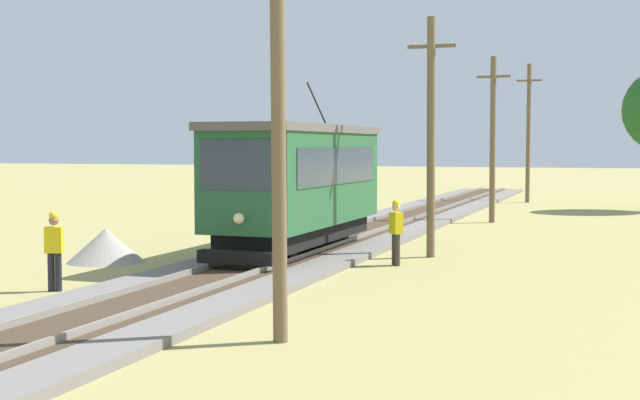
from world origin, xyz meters
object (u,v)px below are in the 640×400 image
red_tram (298,182)px  utility_pole_far (493,138)px  utility_pole_near_tram (278,103)px  track_worker (54,247)px  gravel_pile (106,245)px  second_worker (396,229)px  utility_pole_mid (431,135)px  utility_pole_distant (528,132)px

red_tram → utility_pole_far: bearing=74.8°
utility_pole_near_tram → track_worker: 7.84m
utility_pole_near_tram → gravel_pile: (-8.28, 7.59, -3.45)m
gravel_pile → track_worker: (1.68, -4.55, 0.51)m
utility_pole_far → track_worker: bearing=-107.7°
utility_pole_near_tram → gravel_pile: 11.75m
gravel_pile → utility_pole_near_tram: bearing=-42.5°
red_tram → second_worker: bearing=-13.7°
red_tram → utility_pole_mid: 4.06m
utility_pole_far → second_worker: size_ratio=3.89×
utility_pole_mid → utility_pole_distant: size_ratio=0.88×
track_worker → gravel_pile: bearing=-179.7°
track_worker → second_worker: 8.96m
red_tram → gravel_pile: (-4.66, -2.77, -1.72)m
utility_pole_mid → utility_pole_distant: (-0.00, 25.94, 0.48)m
track_worker → second_worker: size_ratio=1.00×
red_tram → utility_pole_near_tram: 11.11m
utility_pole_distant → gravel_pile: 31.27m
gravel_pile → utility_pole_far: bearing=62.8°
red_tram → utility_pole_mid: utility_pole_mid is taller
utility_pole_near_tram → utility_pole_mid: size_ratio=1.11×
track_worker → utility_pole_distant: bearing=149.2°
utility_pole_far → track_worker: (-6.61, -20.69, -2.58)m
utility_pole_distant → track_worker: bearing=-100.8°
utility_pole_mid → second_worker: 3.28m
utility_pole_mid → utility_pole_distant: bearing=90.0°
utility_pole_distant → utility_pole_near_tram: bearing=-90.0°
utility_pole_far → track_worker: utility_pole_far is taller
utility_pole_near_tram → utility_pole_far: (-0.00, 23.72, -0.35)m
red_tram → second_worker: red_tram is taller
utility_pole_far → gravel_pile: utility_pole_far is taller
track_worker → second_worker: bearing=117.1°
gravel_pile → utility_pole_mid: bearing=25.8°
red_tram → gravel_pile: bearing=-149.2°
utility_pole_mid → track_worker: bearing=-127.7°
utility_pole_near_tram → second_worker: utility_pole_near_tram is taller
utility_pole_distant → utility_pole_mid: bearing=-90.0°
utility_pole_distant → second_worker: size_ratio=4.40×
utility_pole_near_tram → track_worker: utility_pole_near_tram is taller
utility_pole_near_tram → gravel_pile: size_ratio=3.58×
utility_pole_far → utility_pole_distant: utility_pole_distant is taller
utility_pole_near_tram → utility_pole_far: bearing=90.0°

